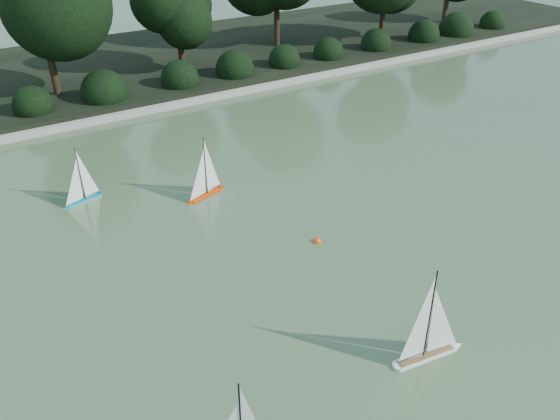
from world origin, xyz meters
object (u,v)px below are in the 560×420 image
Objects in this scene: sailboat_teal at (80,194)px; race_buoy at (317,242)px; sailboat_white_b at (433,342)px; sailboat_orange at (203,188)px.

sailboat_teal is 7.76× the size of race_buoy.
race_buoy is (0.25, 3.03, -0.24)m from sailboat_white_b.
sailboat_teal is (-2.95, 6.65, -0.05)m from sailboat_white_b.
sailboat_orange is (-0.78, 5.55, -0.03)m from sailboat_white_b.
sailboat_teal reaches higher than race_buoy.
sailboat_orange reaches higher than sailboat_teal.
sailboat_white_b reaches higher than sailboat_teal.
sailboat_white_b is 9.92× the size of race_buoy.
sailboat_white_b is 5.60m from sailboat_orange.
sailboat_white_b is 7.27m from sailboat_teal.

